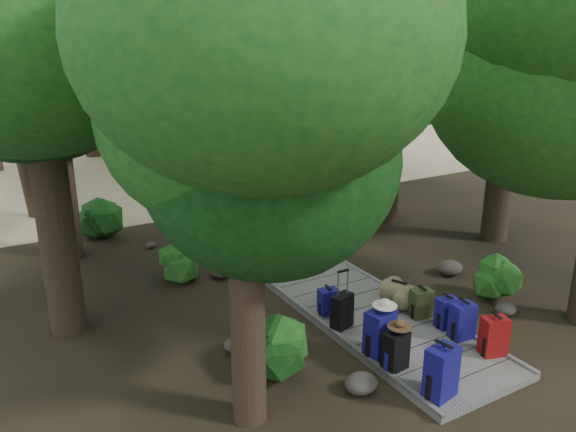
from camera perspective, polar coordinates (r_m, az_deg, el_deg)
ground at (r=12.05m, az=1.79°, el=-6.00°), size 120.00×120.00×0.00m
sand_beach at (r=26.44m, az=-16.96°, el=6.63°), size 40.00×22.00×0.02m
boardwalk at (r=12.81m, az=-0.57°, el=-4.18°), size 2.00×12.00×0.12m
backpack_left_a at (r=8.23m, az=15.33°, el=-14.83°), size 0.50×0.39×0.83m
backpack_left_b at (r=8.71m, az=10.89°, el=-13.10°), size 0.39×0.30×0.67m
backpack_left_c at (r=8.98m, az=9.32°, el=-11.40°), size 0.50×0.40×0.83m
backpack_left_d at (r=10.17m, az=4.09°, el=-8.50°), size 0.36×0.28×0.51m
backpack_right_a at (r=9.46m, az=20.20°, el=-11.21°), size 0.45×0.37×0.69m
backpack_right_b at (r=9.76m, az=17.30°, el=-9.97°), size 0.41×0.31×0.68m
backpack_right_c at (r=10.05m, az=15.82°, el=-9.27°), size 0.36×0.27×0.59m
backpack_right_d at (r=10.29m, az=13.38°, el=-8.48°), size 0.41×0.33×0.56m
duffel_right_khaki at (r=10.72m, az=11.17°, el=-7.67°), size 0.62×0.71×0.40m
suitcase_on_boardwalk at (r=9.69m, az=5.50°, el=-9.61°), size 0.44×0.33×0.61m
lone_suitcase_on_sand at (r=18.75m, az=-10.39°, el=3.78°), size 0.49×0.34×0.71m
hat_brown at (r=8.58m, az=11.29°, el=-10.66°), size 0.37×0.37×0.11m
hat_white at (r=8.79m, az=9.83°, el=-8.61°), size 0.38×0.38×0.13m
kayak at (r=20.20m, az=-23.68°, el=2.95°), size 0.99×2.96×0.29m
sun_lounger at (r=21.74m, az=-3.03°, el=5.79°), size 0.96×1.74×0.53m
tree_right_b at (r=14.20m, az=22.13°, el=15.35°), size 5.09×5.09×9.10m
tree_right_c at (r=14.90m, az=10.84°, el=14.86°), size 4.80×4.80×8.31m
tree_right_d at (r=17.97m, az=10.89°, el=19.30°), size 5.88×5.88×10.77m
tree_right_e at (r=19.68m, az=2.14°, el=18.33°), size 5.55×5.55×10.00m
tree_right_f at (r=22.21m, az=2.54°, el=17.49°), size 5.25×5.25×9.37m
tree_left_a at (r=6.57m, az=-4.48°, el=3.18°), size 3.88×3.88×6.47m
tree_left_b at (r=9.52m, az=-24.22°, el=12.42°), size 4.70×4.70×8.46m
tree_left_c at (r=13.11m, az=-23.29°, el=13.50°), size 4.82×4.82×8.38m
tree_back_a at (r=24.51m, az=-20.23°, el=16.24°), size 5.28×5.28×9.14m
tree_back_b at (r=26.54m, az=-13.96°, el=16.47°), size 4.92×4.92×8.79m
tree_back_c at (r=26.81m, az=-6.76°, el=16.55°), size 4.71×4.71×8.48m
palm_right_a at (r=17.93m, az=0.93°, el=13.23°), size 3.98×3.98×6.79m
palm_right_b at (r=22.92m, az=-1.93°, el=17.47°), size 4.83×4.83×9.33m
palm_right_c at (r=23.55m, az=-9.93°, el=14.01°), size 4.20×4.20×6.68m
palm_left_a at (r=16.52m, az=-26.91°, el=12.44°), size 4.81×4.81×7.66m
rock_left_a at (r=8.46m, az=7.43°, el=-16.50°), size 0.49×0.44×0.27m
rock_left_b at (r=9.37m, az=-5.33°, el=-12.86°), size 0.39×0.36×0.22m
rock_left_c at (r=11.98m, az=-6.72°, el=-5.57°), size 0.48×0.43×0.26m
rock_left_d at (r=13.89m, az=-13.79°, el=-2.88°), size 0.26×0.23×0.14m
rock_right_a at (r=11.15m, az=21.24°, el=-8.79°), size 0.40×0.36×0.22m
rock_right_b at (r=12.49m, az=16.12°, el=-5.08°), size 0.55×0.50×0.30m
rock_right_c at (r=13.87m, az=4.56°, el=-2.29°), size 0.36×0.32×0.20m
shrub_left_a at (r=8.65m, az=-1.64°, el=-12.76°), size 1.07×1.07×0.96m
shrub_left_b at (r=11.99m, az=-11.01°, el=-4.39°), size 0.89×0.89×0.80m
shrub_left_c at (r=14.78m, az=-18.25°, el=-0.21°), size 1.12×1.12×1.01m
shrub_right_a at (r=11.49m, az=20.35°, el=-6.08°), size 0.96×0.96×0.86m
shrub_right_b at (r=14.46m, az=7.26°, el=0.52°), size 1.30×1.30×1.17m
shrub_right_c at (r=17.72m, az=-1.70°, el=3.31°), size 0.88×0.88×0.79m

